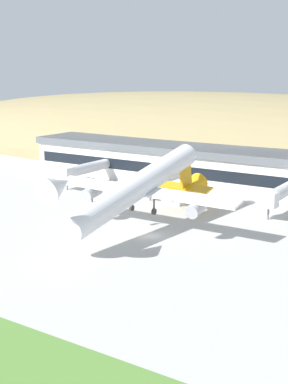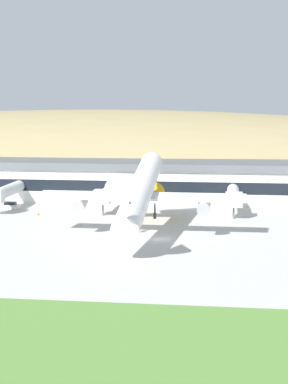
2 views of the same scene
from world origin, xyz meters
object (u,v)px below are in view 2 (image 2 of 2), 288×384
Objects in this scene: jetway_0 at (5,192)px; cargo_airplane at (141,192)px; jetway_1 at (107,193)px; service_car_2 at (10,206)px; traffic_cone_0 at (39,214)px; jetway_2 at (234,195)px; terminal_building at (126,178)px; service_car_0 at (130,214)px.

jetway_0 is 40.50m from cargo_airplane.
jetway_1 is 22.26m from service_car_2.
service_car_2 reaches higher than traffic_cone_0.
jetway_2 is at bearing -1.63° from service_car_2.
jetway_1 is 26.82× the size of traffic_cone_0.
terminal_building is at bearing 35.44° from jetway_0.
service_car_0 is at bearing -42.49° from jetway_1.
jetway_0 is at bearing 170.99° from service_car_0.
jetway_0 and jetway_2 have the same top height.
jetway_0 is 0.38× the size of cargo_airplane.
jetway_0 and jetway_1 have the same top height.
service_car_2 is at bearing 85.84° from jetway_0.
terminal_building reaches higher than service_car_0.
cargo_airplane reaches higher than traffic_cone_0.
terminal_building is 22.21m from service_car_0.
cargo_airplane is at bearing -38.42° from service_car_2.
jetway_1 is at bearing -2.97° from service_car_2.
cargo_airplane is at bearing -66.93° from jetway_1.
jetway_1 reaches higher than service_car_0.
jetway_0 is 22.14m from jetway_1.
terminal_building reaches higher than jetway_1.
service_car_0 is at bearing -78.77° from terminal_building.
service_car_0 is at bearing -166.41° from jetway_2.
terminal_building is 21.40× the size of service_car_2.
terminal_building is at bearing 101.23° from service_car_0.
service_car_2 reaches higher than service_car_0.
jetway_0 is at bearing -94.16° from service_car_2.
cargo_airplane reaches higher than terminal_building.
jetway_2 is (25.13, -16.23, -1.35)m from terminal_building.
cargo_airplane reaches higher than jetway_2.
terminal_building is 16.11m from jetway_1.
terminal_building is at bearing 102.39° from cargo_airplane.
service_car_0 is 7.69× the size of traffic_cone_0.
jetway_1 is 15.10m from traffic_cone_0.
service_car_0 is 19.14m from traffic_cone_0.
jetway_2 is 27.63× the size of traffic_cone_0.
terminal_building reaches higher than service_car_2.
service_car_0 is at bearing -13.07° from service_car_2.
terminal_building is 29.10m from jetway_0.
jetway_2 is (48.82, 0.63, -0.00)m from jetway_0.
jetway_0 is 48.82m from jetway_2.
cargo_airplane is (32.60, -23.73, 3.83)m from jetway_0.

